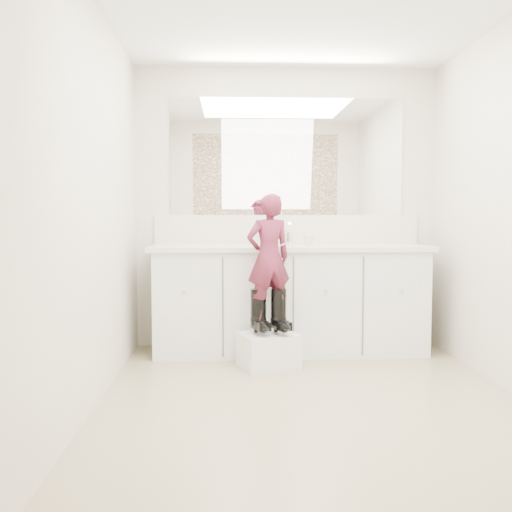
{
  "coord_description": "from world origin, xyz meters",
  "views": [
    {
      "loc": [
        -0.49,
        -3.44,
        1.14
      ],
      "look_at": [
        -0.29,
        0.9,
        0.83
      ],
      "focal_mm": 40.0,
      "sensor_mm": 36.0,
      "label": 1
    }
  ],
  "objects": [
    {
      "name": "wall_left",
      "position": [
        -1.3,
        0.0,
        1.2
      ],
      "size": [
        0.0,
        3.0,
        3.0
      ],
      "primitive_type": "plane",
      "rotation": [
        1.57,
        0.0,
        1.57
      ],
      "color": "beige",
      "rests_on": "floor"
    },
    {
      "name": "wall_front",
      "position": [
        0.0,
        -1.5,
        1.2
      ],
      "size": [
        2.6,
        0.0,
        2.6
      ],
      "primitive_type": "plane",
      "rotation": [
        -1.57,
        0.0,
        0.0
      ],
      "color": "beige",
      "rests_on": "floor"
    },
    {
      "name": "boot_left",
      "position": [
        -0.28,
        0.75,
        0.42
      ],
      "size": [
        0.19,
        0.25,
        0.33
      ],
      "primitive_type": null,
      "rotation": [
        0.0,
        0.0,
        0.33
      ],
      "color": "black",
      "rests_on": "step_stool"
    },
    {
      "name": "faucet",
      "position": [
        0.0,
        1.38,
        0.94
      ],
      "size": [
        0.08,
        0.08,
        0.1
      ],
      "primitive_type": "cylinder",
      "color": "silver",
      "rests_on": "countertop"
    },
    {
      "name": "cup",
      "position": [
        0.15,
        1.17,
        0.93
      ],
      "size": [
        0.11,
        0.11,
        0.09
      ],
      "primitive_type": "imported",
      "rotation": [
        0.0,
        0.0,
        0.19
      ],
      "color": "beige",
      "rests_on": "countertop"
    },
    {
      "name": "vanity_cabinet",
      "position": [
        0.0,
        1.23,
        0.42
      ],
      "size": [
        2.2,
        0.55,
        0.85
      ],
      "primitive_type": "cube",
      "color": "silver",
      "rests_on": "floor"
    },
    {
      "name": "soap_bottle",
      "position": [
        -0.22,
        1.23,
        1.0
      ],
      "size": [
        0.13,
        0.13,
        0.22
      ],
      "primitive_type": "imported",
      "rotation": [
        0.0,
        0.0,
        0.39
      ],
      "color": "beige",
      "rests_on": "countertop"
    },
    {
      "name": "toothbrush",
      "position": [
        -0.14,
        0.75,
        0.91
      ],
      "size": [
        0.13,
        0.06,
        0.06
      ],
      "primitive_type": "cylinder",
      "rotation": [
        0.0,
        1.22,
        0.33
      ],
      "color": "pink",
      "rests_on": "toddler"
    },
    {
      "name": "wall_back",
      "position": [
        0.0,
        1.5,
        1.2
      ],
      "size": [
        2.6,
        0.0,
        2.6
      ],
      "primitive_type": "plane",
      "rotation": [
        1.57,
        0.0,
        0.0
      ],
      "color": "beige",
      "rests_on": "floor"
    },
    {
      "name": "mirror",
      "position": [
        0.0,
        1.49,
        1.64
      ],
      "size": [
        2.0,
        0.02,
        1.0
      ],
      "primitive_type": "cube",
      "color": "white",
      "rests_on": "wall_back"
    },
    {
      "name": "dot_panel",
      "position": [
        0.0,
        -1.49,
        1.65
      ],
      "size": [
        2.0,
        0.01,
        1.2
      ],
      "primitive_type": "cube",
      "color": "#472819",
      "rests_on": "wall_front"
    },
    {
      "name": "backsplash",
      "position": [
        0.0,
        1.49,
        1.02
      ],
      "size": [
        2.28,
        0.03,
        0.25
      ],
      "primitive_type": "cube",
      "color": "beige",
      "rests_on": "countertop"
    },
    {
      "name": "step_stool",
      "position": [
        -0.21,
        0.75,
        0.13
      ],
      "size": [
        0.49,
        0.45,
        0.26
      ],
      "primitive_type": "cube",
      "rotation": [
        0.0,
        0.0,
        0.33
      ],
      "color": "silver",
      "rests_on": "floor"
    },
    {
      "name": "countertop",
      "position": [
        0.0,
        1.21,
        0.87
      ],
      "size": [
        2.28,
        0.58,
        0.04
      ],
      "primitive_type": "cube",
      "color": "beige",
      "rests_on": "vanity_cabinet"
    },
    {
      "name": "toddler",
      "position": [
        -0.21,
        0.75,
        0.83
      ],
      "size": [
        0.4,
        0.32,
        0.94
      ],
      "primitive_type": "imported",
      "rotation": [
        0.0,
        0.0,
        3.48
      ],
      "color": "#952E54",
      "rests_on": "step_stool"
    },
    {
      "name": "boot_right",
      "position": [
        -0.13,
        0.75,
        0.42
      ],
      "size": [
        0.19,
        0.25,
        0.33
      ],
      "primitive_type": null,
      "rotation": [
        0.0,
        0.0,
        0.33
      ],
      "color": "black",
      "rests_on": "step_stool"
    },
    {
      "name": "ceiling",
      "position": [
        0.0,
        0.0,
        2.4
      ],
      "size": [
        3.0,
        3.0,
        0.0
      ],
      "primitive_type": "plane",
      "rotation": [
        3.14,
        0.0,
        0.0
      ],
      "color": "white",
      "rests_on": "wall_back"
    },
    {
      "name": "floor",
      "position": [
        0.0,
        0.0,
        0.0
      ],
      "size": [
        3.0,
        3.0,
        0.0
      ],
      "primitive_type": "plane",
      "color": "#907E5E",
      "rests_on": "ground"
    }
  ]
}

